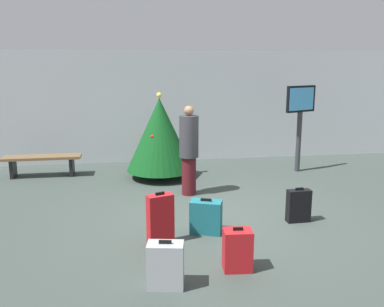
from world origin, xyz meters
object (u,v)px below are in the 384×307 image
(traveller_0, at_px, (189,149))
(suitcase_0, at_px, (206,217))
(suitcase_3, at_px, (238,250))
(suitcase_2, at_px, (166,265))
(suitcase_4, at_px, (299,206))
(suitcase_1, at_px, (160,219))
(waiting_bench, at_px, (42,161))
(holiday_tree, at_px, (160,134))
(flight_info_kiosk, at_px, (300,113))

(traveller_0, bearing_deg, suitcase_0, -90.56)
(suitcase_0, distance_m, suitcase_3, 1.23)
(traveller_0, distance_m, suitcase_0, 2.04)
(suitcase_2, bearing_deg, suitcase_4, 36.09)
(suitcase_0, distance_m, suitcase_1, 0.78)
(waiting_bench, distance_m, suitcase_2, 5.75)
(holiday_tree, height_order, suitcase_2, holiday_tree)
(suitcase_0, xyz_separation_m, suitcase_4, (1.59, 0.22, 0.02))
(traveller_0, bearing_deg, suitcase_2, -102.80)
(suitcase_1, bearing_deg, suitcase_2, -91.74)
(waiting_bench, xyz_separation_m, suitcase_3, (3.28, -4.98, -0.10))
(holiday_tree, distance_m, waiting_bench, 2.78)
(traveller_0, xyz_separation_m, suitcase_3, (0.16, -3.15, -0.66))
(suitcase_2, bearing_deg, traveller_0, 77.20)
(suitcase_0, bearing_deg, suitcase_3, -81.85)
(waiting_bench, xyz_separation_m, suitcase_1, (2.39, -4.04, 0.00))
(holiday_tree, height_order, suitcase_4, holiday_tree)
(waiting_bench, relative_size, suitcase_1, 2.23)
(suitcase_2, relative_size, suitcase_3, 1.02)
(waiting_bench, distance_m, traveller_0, 3.67)
(holiday_tree, distance_m, traveller_0, 1.41)
(flight_info_kiosk, bearing_deg, suitcase_2, -127.00)
(suitcase_4, bearing_deg, traveller_0, 132.49)
(suitcase_3, bearing_deg, waiting_bench, 123.41)
(waiting_bench, bearing_deg, traveller_0, -30.34)
(holiday_tree, bearing_deg, suitcase_4, -56.27)
(suitcase_0, relative_size, suitcase_2, 0.94)
(traveller_0, bearing_deg, flight_info_kiosk, 26.00)
(flight_info_kiosk, height_order, suitcase_1, flight_info_kiosk)
(suitcase_1, relative_size, suitcase_2, 1.33)
(suitcase_0, height_order, suitcase_3, suitcase_3)
(suitcase_1, bearing_deg, traveller_0, 71.49)
(holiday_tree, relative_size, suitcase_1, 2.49)
(flight_info_kiosk, xyz_separation_m, suitcase_2, (-3.62, -4.81, -1.15))
(holiday_tree, xyz_separation_m, suitcase_0, (0.44, -3.26, -0.74))
(holiday_tree, distance_m, suitcase_0, 3.37)
(flight_info_kiosk, relative_size, waiting_bench, 1.18)
(flight_info_kiosk, relative_size, suitcase_3, 3.57)
(flight_info_kiosk, bearing_deg, suitcase_4, -112.43)
(traveller_0, height_order, suitcase_2, traveller_0)
(waiting_bench, relative_size, suitcase_0, 3.15)
(traveller_0, xyz_separation_m, suitcase_0, (-0.02, -1.93, -0.67))
(holiday_tree, bearing_deg, traveller_0, -70.81)
(suitcase_1, bearing_deg, suitcase_4, 12.25)
(suitcase_2, xyz_separation_m, suitcase_3, (0.93, 0.28, -0.01))
(flight_info_kiosk, height_order, suitcase_0, flight_info_kiosk)
(traveller_0, distance_m, suitcase_4, 2.41)
(holiday_tree, height_order, traveller_0, holiday_tree)
(suitcase_3, distance_m, suitcase_4, 2.01)
(suitcase_0, bearing_deg, suitcase_4, 7.73)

